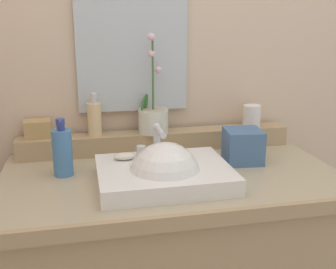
% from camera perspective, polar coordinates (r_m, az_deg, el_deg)
% --- Properties ---
extents(wall_back, '(2.71, 0.20, 2.53)m').
position_cam_1_polar(wall_back, '(1.74, -2.63, 11.44)').
color(wall_back, beige).
rests_on(wall_back, ground).
extents(back_ledge, '(1.07, 0.09, 0.08)m').
position_cam_1_polar(back_ledge, '(1.64, -1.51, -0.89)').
color(back_ledge, tan).
rests_on(back_ledge, vanity_cabinet).
extents(sink_basin, '(0.42, 0.33, 0.27)m').
position_cam_1_polar(sink_basin, '(1.32, -0.48, -5.85)').
color(sink_basin, white).
rests_on(sink_basin, vanity_cabinet).
extents(soap_bar, '(0.07, 0.04, 0.02)m').
position_cam_1_polar(soap_bar, '(1.38, -6.06, -3.00)').
color(soap_bar, silver).
rests_on(soap_bar, sink_basin).
extents(potted_plant, '(0.12, 0.12, 0.38)m').
position_cam_1_polar(potted_plant, '(1.61, -2.08, 2.54)').
color(potted_plant, silver).
rests_on(potted_plant, back_ledge).
extents(soap_dispenser, '(0.05, 0.06, 0.16)m').
position_cam_1_polar(soap_dispenser, '(1.59, -10.12, 2.26)').
color(soap_dispenser, beige).
rests_on(soap_dispenser, back_ledge).
extents(tumbler_cup, '(0.07, 0.07, 0.09)m').
position_cam_1_polar(tumbler_cup, '(1.72, 11.51, 2.47)').
color(tumbler_cup, white).
rests_on(tumbler_cup, back_ledge).
extents(trinket_box, '(0.10, 0.08, 0.07)m').
position_cam_1_polar(trinket_box, '(1.62, -17.59, 0.76)').
color(trinket_box, tan).
rests_on(trinket_box, back_ledge).
extents(lotion_bottle, '(0.07, 0.07, 0.20)m').
position_cam_1_polar(lotion_bottle, '(1.42, -14.39, -2.27)').
color(lotion_bottle, '#4379B3').
rests_on(lotion_bottle, vanity_cabinet).
extents(tissue_box, '(0.14, 0.14, 0.12)m').
position_cam_1_polar(tissue_box, '(1.53, 10.32, -1.56)').
color(tissue_box, '#436693').
rests_on(tissue_box, vanity_cabinet).
extents(mirror, '(0.43, 0.02, 0.51)m').
position_cam_1_polar(mirror, '(1.62, -4.96, 12.29)').
color(mirror, silver).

